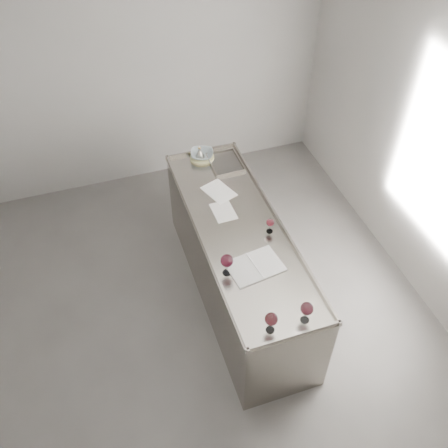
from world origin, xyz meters
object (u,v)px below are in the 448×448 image
object	(u,v)px
wine_glass_middle	(271,320)
wine_glass_small	(270,223)
wine_glass_right	(307,309)
wine_glass_left	(227,261)
counter	(238,262)
wine_funnel	(200,154)
notebook	(255,266)
ceramic_bowl	(202,154)

from	to	relation	value
wine_glass_middle	wine_glass_small	size ratio (longest dim) A/B	1.29
wine_glass_right	wine_glass_left	bearing A→B (deg)	123.38
counter	wine_glass_left	size ratio (longest dim) A/B	11.82
wine_glass_right	wine_funnel	world-z (taller)	wine_glass_right
counter	wine_glass_left	xyz separation A→B (m)	(-0.28, -0.46, 0.61)
notebook	wine_glass_middle	bearing A→B (deg)	-108.83
notebook	ceramic_bowl	world-z (taller)	ceramic_bowl
wine_glass_middle	ceramic_bowl	distance (m)	2.17
notebook	wine_funnel	world-z (taller)	wine_funnel
counter	notebook	world-z (taller)	counter
wine_glass_right	notebook	size ratio (longest dim) A/B	0.41
wine_glass_middle	wine_funnel	xyz separation A→B (m)	(0.10, 2.16, -0.08)
wine_glass_right	ceramic_bowl	xyz separation A→B (m)	(-0.16, 2.16, -0.09)
wine_glass_middle	notebook	bearing A→B (deg)	79.39
counter	wine_funnel	size ratio (longest dim) A/B	13.48
counter	notebook	xyz separation A→B (m)	(-0.03, -0.47, 0.47)
wine_glass_right	wine_glass_small	distance (m)	0.96
wine_glass_left	ceramic_bowl	size ratio (longest dim) A/B	0.88
wine_glass_left	notebook	bearing A→B (deg)	-2.77
wine_glass_middle	wine_glass_right	world-z (taller)	wine_glass_right
notebook	ceramic_bowl	distance (m)	1.55
wine_glass_left	wine_glass_right	bearing A→B (deg)	-56.62
wine_glass_left	wine_glass_small	distance (m)	0.61
wine_glass_right	notebook	xyz separation A→B (m)	(-0.17, 0.61, -0.13)
wine_glass_left	wine_glass_middle	distance (m)	0.63
ceramic_bowl	notebook	bearing A→B (deg)	-90.35
wine_glass_small	wine_funnel	world-z (taller)	wine_funnel
wine_glass_small	wine_funnel	bearing A→B (deg)	103.27
notebook	wine_glass_right	bearing A→B (deg)	-82.87
notebook	wine_funnel	xyz separation A→B (m)	(-0.01, 1.55, 0.05)
wine_glass_small	notebook	world-z (taller)	wine_glass_small
wine_glass_left	ceramic_bowl	world-z (taller)	wine_glass_left
counter	wine_glass_small	xyz separation A→B (m)	(0.24, -0.13, 0.57)
notebook	wine_glass_left	bearing A→B (deg)	169.02
counter	ceramic_bowl	bearing A→B (deg)	91.25
wine_glass_left	wine_glass_right	world-z (taller)	wine_glass_left
wine_glass_left	wine_glass_right	distance (m)	0.74
wine_glass_right	ceramic_bowl	size ratio (longest dim) A/B	0.84
counter	wine_glass_middle	size ratio (longest dim) A/B	12.70
counter	wine_glass_right	bearing A→B (deg)	-82.93
wine_glass_left	ceramic_bowl	xyz separation A→B (m)	(0.25, 1.54, -0.10)
notebook	ceramic_bowl	xyz separation A→B (m)	(0.01, 1.55, 0.04)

